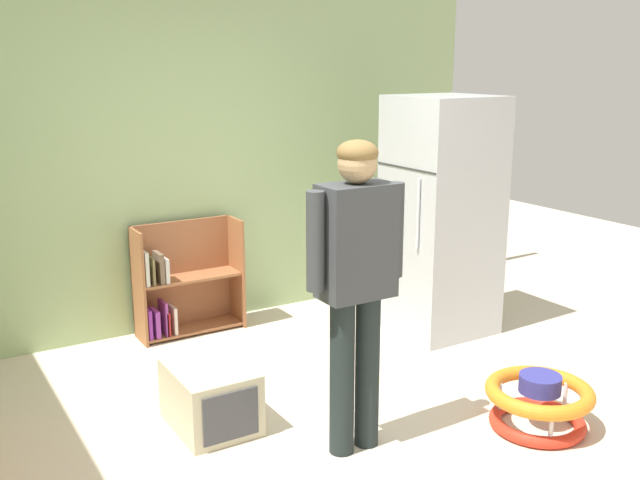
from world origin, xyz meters
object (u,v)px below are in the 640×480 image
at_px(bookshelf, 180,286).
at_px(baby_walker, 539,402).
at_px(pet_carrier, 211,397).
at_px(refrigerator, 441,216).
at_px(standing_person, 356,270).

height_order(bookshelf, baby_walker, bookshelf).
relative_size(baby_walker, pet_carrier, 1.09).
relative_size(refrigerator, bookshelf, 2.09).
bearing_deg(pet_carrier, refrigerator, 14.19).
distance_m(refrigerator, pet_carrier, 2.29).
bearing_deg(baby_walker, pet_carrier, 148.07).
height_order(bookshelf, pet_carrier, bookshelf).
relative_size(standing_person, pet_carrier, 2.99).
distance_m(bookshelf, standing_person, 2.21).
distance_m(baby_walker, pet_carrier, 1.85).
bearing_deg(bookshelf, refrigerator, -29.12).
bearing_deg(standing_person, refrigerator, 36.60).
bearing_deg(baby_walker, standing_person, 160.35).
bearing_deg(pet_carrier, standing_person, -47.77).
height_order(refrigerator, bookshelf, refrigerator).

